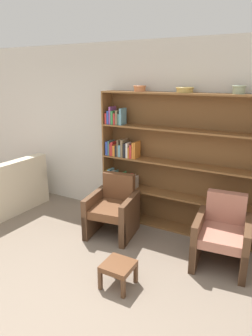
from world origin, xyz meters
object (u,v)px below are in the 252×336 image
at_px(bowl_olive, 239,89).
at_px(armchair_leather, 113,209).
at_px(footstool, 118,268).
at_px(bowl_stoneware, 185,89).
at_px(bookshelf, 166,166).
at_px(armchair_cushioned, 222,235).
at_px(bowl_sage, 140,88).

bearing_deg(bowl_olive, armchair_leather, -158.96).
bearing_deg(footstool, bowl_stoneware, 85.26).
height_order(bowl_olive, footstool, bowl_olive).
relative_size(bookshelf, bowl_stoneware, 10.24).
xyz_separation_m(bookshelf, bowl_stoneware, (0.23, -0.03, 1.11)).
relative_size(bowl_stoneware, bowl_olive, 1.43).
xyz_separation_m(bowl_stoneware, armchair_cushioned, (0.76, -0.57, -1.69)).
distance_m(bookshelf, bowl_olive, 1.46).
xyz_separation_m(bowl_sage, footstool, (0.54, -1.57, -1.86)).
height_order(bookshelf, bowl_stoneware, bowl_stoneware).
bearing_deg(armchair_leather, bowl_olive, -167.15).
bearing_deg(bowl_sage, armchair_leather, -102.36).
bearing_deg(armchair_cushioned, bowl_stoneware, -42.66).
bearing_deg(bowl_olive, armchair_cushioned, -82.54).
relative_size(bookshelf, bowl_sage, 13.06).
xyz_separation_m(bookshelf, armchair_leather, (-0.57, -0.60, -0.58)).
bearing_deg(bowl_sage, bowl_stoneware, -0.00).
distance_m(bowl_sage, footstool, 2.49).
xyz_separation_m(bowl_sage, armchair_cushioned, (1.44, -0.57, -1.70)).
height_order(bowl_stoneware, bowl_olive, bowl_olive).
relative_size(armchair_leather, armchair_cushioned, 1.00).
distance_m(armchair_leather, armchair_cushioned, 1.56).
bearing_deg(bookshelf, armchair_leather, -133.56).
distance_m(bookshelf, armchair_cushioned, 1.30).
height_order(armchair_cushioned, footstool, armchair_cushioned).
relative_size(bowl_olive, armchair_cushioned, 0.20).
xyz_separation_m(bookshelf, bowl_sage, (-0.44, -0.03, 1.12)).
xyz_separation_m(bookshelf, armchair_cushioned, (0.99, -0.60, -0.58)).
bearing_deg(bookshelf, bowl_sage, -176.73).
distance_m(bowl_olive, armchair_leather, 2.34).
height_order(bookshelf, footstool, bookshelf).
relative_size(bookshelf, footstool, 7.53).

